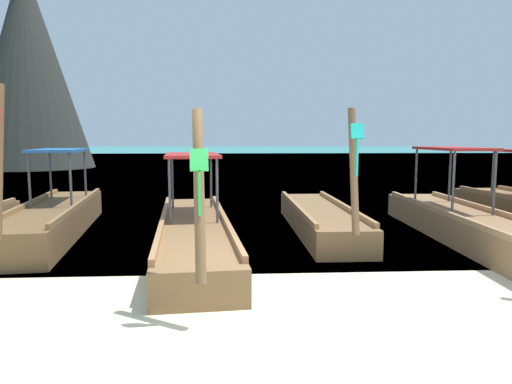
# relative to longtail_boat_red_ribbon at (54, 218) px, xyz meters

# --- Properties ---
(ground) EXTENTS (120.00, 120.00, 0.00)m
(ground) POSITION_rel_longtail_boat_red_ribbon_xyz_m (4.27, -4.23, -0.37)
(ground) COLOR beige
(sea_water) EXTENTS (120.00, 120.00, 0.00)m
(sea_water) POSITION_rel_longtail_boat_red_ribbon_xyz_m (4.27, 56.88, -0.37)
(sea_water) COLOR teal
(sea_water) RESTS_ON ground
(longtail_boat_red_ribbon) EXTENTS (1.90, 6.36, 2.88)m
(longtail_boat_red_ribbon) POSITION_rel_longtail_boat_red_ribbon_xyz_m (0.00, 0.00, 0.00)
(longtail_boat_red_ribbon) COLOR brown
(longtail_boat_red_ribbon) RESTS_ON ground
(longtail_boat_green_ribbon) EXTENTS (1.87, 7.29, 2.41)m
(longtail_boat_green_ribbon) POSITION_rel_longtail_boat_red_ribbon_xyz_m (3.08, -1.31, -0.06)
(longtail_boat_green_ribbon) COLOR brown
(longtail_boat_green_ribbon) RESTS_ON ground
(longtail_boat_turquoise_ribbon) EXTENTS (1.15, 5.70, 2.57)m
(longtail_boat_turquoise_ribbon) POSITION_rel_longtail_boat_red_ribbon_xyz_m (5.77, 0.12, -0.09)
(longtail_boat_turquoise_ribbon) COLOR brown
(longtail_boat_turquoise_ribbon) RESTS_ON ground
(longtail_boat_pink_ribbon) EXTENTS (1.43, 7.33, 2.76)m
(longtail_boat_pink_ribbon) POSITION_rel_longtail_boat_red_ribbon_xyz_m (8.54, -1.09, -0.02)
(longtail_boat_pink_ribbon) COLOR olive
(longtail_boat_pink_ribbon) RESTS_ON ground
(karst_rock) EXTENTS (8.70, 8.46, 14.22)m
(karst_rock) POSITION_rel_longtail_boat_red_ribbon_xyz_m (-10.33, 23.84, 6.43)
(karst_rock) COLOR #2D302B
(karst_rock) RESTS_ON ground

